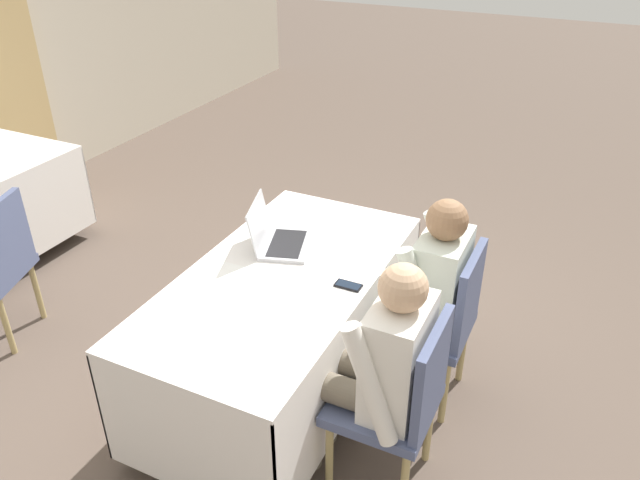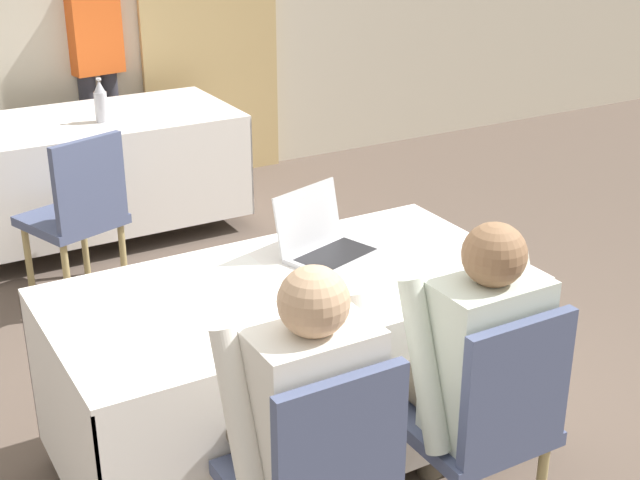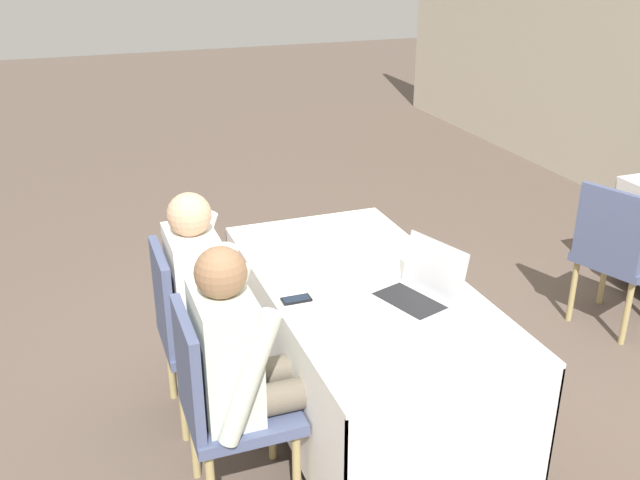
{
  "view_description": "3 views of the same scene",
  "coord_description": "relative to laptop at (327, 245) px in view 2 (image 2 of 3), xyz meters",
  "views": [
    {
      "loc": [
        -2.25,
        -1.3,
        2.43
      ],
      "look_at": [
        0.0,
        -0.22,
        1.0
      ],
      "focal_mm": 35.0,
      "sensor_mm": 36.0,
      "label": 1
    },
    {
      "loc": [
        -1.36,
        -2.58,
        2.15
      ],
      "look_at": [
        0.0,
        -0.22,
        1.0
      ],
      "focal_mm": 50.0,
      "sensor_mm": 36.0,
      "label": 2
    },
    {
      "loc": [
        2.66,
        -1.2,
        2.24
      ],
      "look_at": [
        0.0,
        -0.22,
        1.0
      ],
      "focal_mm": 40.0,
      "sensor_mm": 36.0,
      "label": 3
    }
  ],
  "objects": [
    {
      "name": "paper_centre_table",
      "position": [
        -0.62,
        -0.24,
        -0.05
      ],
      "size": [
        0.27,
        0.34,
        0.0
      ],
      "rotation": [
        0.0,
        0.0,
        -0.24
      ],
      "color": "white",
      "rests_on": "conference_table_near"
    },
    {
      "name": "chair_far_spare",
      "position": [
        -0.54,
        1.61,
        -0.29
      ],
      "size": [
        0.56,
        0.56,
        0.91
      ],
      "rotation": [
        0.0,
        0.0,
        3.47
      ],
      "color": "tan",
      "rests_on": "ground_plane"
    },
    {
      "name": "person_checkered_shirt",
      "position": [
        -0.55,
        -0.79,
        -0.13
      ],
      "size": [
        0.5,
        0.52,
        1.17
      ],
      "rotation": [
        0.0,
        0.0,
        3.14
      ],
      "color": "#665B4C",
      "rests_on": "ground_plane"
    },
    {
      "name": "water_bottle",
      "position": [
        -0.16,
        2.34,
        0.07
      ],
      "size": [
        0.08,
        0.08,
        0.26
      ],
      "color": "#B7B7C1",
      "rests_on": "conference_table_far"
    },
    {
      "name": "person_white_shirt",
      "position": [
        0.07,
        -0.79,
        -0.13
      ],
      "size": [
        0.5,
        0.52,
        1.17
      ],
      "rotation": [
        0.0,
        0.0,
        3.14
      ],
      "color": "#665B4C",
      "rests_on": "ground_plane"
    },
    {
      "name": "conference_table_far",
      "position": [
        -0.21,
        2.47,
        -0.22
      ],
      "size": [
        1.73,
        0.89,
        0.75
      ],
      "color": "white",
      "rests_on": "ground_plane"
    },
    {
      "name": "paper_beside_laptop",
      "position": [
        0.02,
        -0.37,
        -0.05
      ],
      "size": [
        0.25,
        0.33,
        0.0
      ],
      "rotation": [
        0.0,
        0.0,
        0.16
      ],
      "color": "white",
      "rests_on": "conference_table_near"
    },
    {
      "name": "cell_phone",
      "position": [
        -0.19,
        -0.49,
        -0.04
      ],
      "size": [
        0.07,
        0.13,
        0.01
      ],
      "rotation": [
        0.0,
        0.0,
        -0.0
      ],
      "color": "black",
      "rests_on": "conference_table_near"
    },
    {
      "name": "laptop",
      "position": [
        0.0,
        0.0,
        0.0
      ],
      "size": [
        0.41,
        0.38,
        0.25
      ],
      "rotation": [
        0.0,
        0.0,
        0.31
      ],
      "color": "#B7B7BC",
      "rests_on": "conference_table_near"
    },
    {
      "name": "paper_left_edge",
      "position": [
        -0.36,
        0.03,
        -0.05
      ],
      "size": [
        0.22,
        0.3,
        0.0
      ],
      "rotation": [
        0.0,
        0.0,
        0.02
      ],
      "color": "white",
      "rests_on": "conference_table_near"
    },
    {
      "name": "ground_plane",
      "position": [
        -0.24,
        -0.14,
        -0.8
      ],
      "size": [
        24.0,
        24.0,
        0.0
      ],
      "primitive_type": "plane",
      "color": "brown"
    },
    {
      "name": "person_red_shirt",
      "position": [
        0.08,
        3.22,
        0.12
      ],
      "size": [
        0.37,
        0.25,
        1.59
      ],
      "rotation": [
        0.0,
        0.0,
        0.15
      ],
      "color": "#33333D",
      "rests_on": "ground_plane"
    },
    {
      "name": "chair_near_left",
      "position": [
        -0.55,
        -0.89,
        -0.29
      ],
      "size": [
        0.44,
        0.44,
        0.91
      ],
      "rotation": [
        0.0,
        0.0,
        3.14
      ],
      "color": "tan",
      "rests_on": "ground_plane"
    },
    {
      "name": "conference_table_near",
      "position": [
        -0.24,
        -0.14,
        -0.22
      ],
      "size": [
        1.73,
        0.89,
        0.75
      ],
      "color": "white",
      "rests_on": "ground_plane"
    },
    {
      "name": "chair_near_right",
      "position": [
        0.07,
        -0.89,
        -0.29
      ],
      "size": [
        0.44,
        0.44,
        0.91
      ],
      "rotation": [
        0.0,
        0.0,
        3.14
      ],
      "color": "tan",
      "rests_on": "ground_plane"
    }
  ]
}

